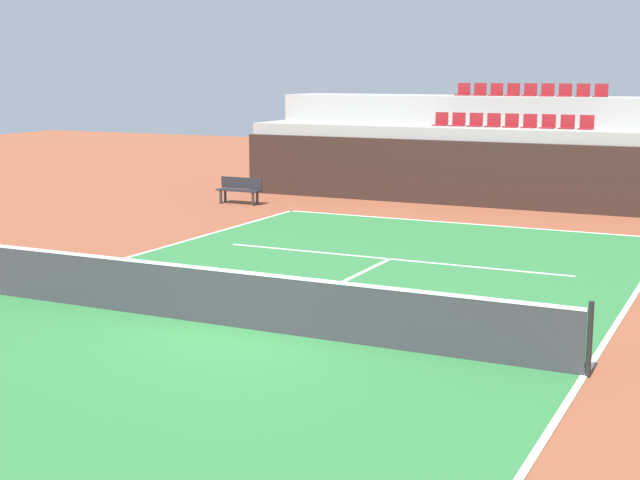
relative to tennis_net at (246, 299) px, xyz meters
name	(u,v)px	position (x,y,z in m)	size (l,w,h in m)	color
ground_plane	(246,329)	(0.00, 0.00, -0.51)	(80.00, 80.00, 0.00)	brown
court_surface	(246,329)	(0.00, 0.00, -0.50)	(11.00, 24.00, 0.01)	#2D7238
baseline_far	(463,223)	(0.00, 11.95, -0.50)	(11.00, 0.10, 0.00)	white
sideline_right	(584,376)	(5.45, 0.00, -0.50)	(0.10, 24.00, 0.00)	white
service_line_far	(390,259)	(0.00, 6.40, -0.50)	(8.26, 0.10, 0.00)	white
centre_service_line	(329,288)	(0.00, 3.20, -0.50)	(0.10, 6.40, 0.00)	white
back_wall	(497,175)	(0.00, 15.40, 0.51)	(17.68, 0.30, 2.05)	black
stands_tier_lower	(509,165)	(0.00, 16.75, 0.71)	(17.68, 2.40, 2.43)	#9E9E99
stands_tier_upper	(527,146)	(0.00, 19.15, 1.18)	(17.68, 2.40, 3.37)	#9E9E99
seating_row_lower	(511,123)	(0.00, 16.85, 2.05)	(5.18, 0.44, 0.44)	maroon
seating_row_upper	(530,93)	(0.00, 19.25, 2.99)	(5.18, 0.44, 0.44)	maroon
tennis_net	(246,299)	(0.00, 0.00, 0.00)	(11.08, 0.08, 1.07)	black
player_bench	(240,188)	(-7.67, 12.63, 0.00)	(1.50, 0.40, 0.85)	#232328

